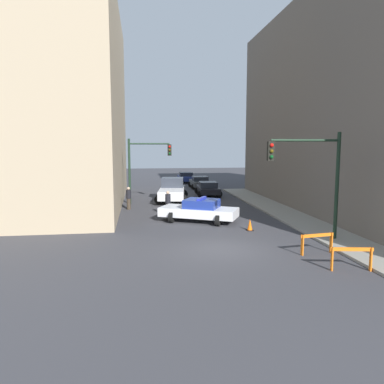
{
  "coord_description": "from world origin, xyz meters",
  "views": [
    {
      "loc": [
        -3.59,
        -16.14,
        4.7
      ],
      "look_at": [
        -0.29,
        7.41,
        1.71
      ],
      "focal_mm": 35.0,
      "sensor_mm": 36.0,
      "label": 1
    }
  ],
  "objects_px": {
    "parked_car_mid": "(200,182)",
    "barrier_mid": "(317,240)",
    "barrier_front": "(352,255)",
    "parked_car_near": "(208,188)",
    "traffic_cone": "(250,225)",
    "police_car": "(199,210)",
    "white_truck": "(172,190)",
    "traffic_light_near": "(315,170)",
    "traffic_light_far": "(143,162)",
    "parked_car_far": "(186,177)",
    "pedestrian_crossing": "(168,203)",
    "pedestrian_corner": "(129,198)"
  },
  "relations": [
    {
      "from": "traffic_light_near",
      "to": "parked_car_far",
      "type": "xyz_separation_m",
      "value": [
        -2.58,
        29.79,
        -2.86
      ]
    },
    {
      "from": "traffic_light_far",
      "to": "barrier_front",
      "type": "distance_m",
      "value": 19.18
    },
    {
      "from": "police_car",
      "to": "parked_car_mid",
      "type": "distance_m",
      "value": 18.05
    },
    {
      "from": "white_truck",
      "to": "parked_car_near",
      "type": "bearing_deg",
      "value": 46.01
    },
    {
      "from": "parked_car_mid",
      "to": "parked_car_far",
      "type": "relative_size",
      "value": 1.0
    },
    {
      "from": "traffic_light_near",
      "to": "parked_car_near",
      "type": "relative_size",
      "value": 1.19
    },
    {
      "from": "parked_car_mid",
      "to": "pedestrian_corner",
      "type": "xyz_separation_m",
      "value": [
        -7.32,
        -12.71,
        0.19
      ]
    },
    {
      "from": "traffic_light_near",
      "to": "pedestrian_crossing",
      "type": "bearing_deg",
      "value": 129.8
    },
    {
      "from": "traffic_light_far",
      "to": "white_truck",
      "type": "xyz_separation_m",
      "value": [
        2.39,
        1.19,
        -2.49
      ]
    },
    {
      "from": "barrier_front",
      "to": "parked_car_near",
      "type": "bearing_deg",
      "value": 94.07
    },
    {
      "from": "parked_car_mid",
      "to": "barrier_front",
      "type": "distance_m",
      "value": 27.59
    },
    {
      "from": "parked_car_near",
      "to": "traffic_light_near",
      "type": "bearing_deg",
      "value": -80.28
    },
    {
      "from": "traffic_cone",
      "to": "police_car",
      "type": "bearing_deg",
      "value": 130.93
    },
    {
      "from": "barrier_front",
      "to": "traffic_cone",
      "type": "distance_m",
      "value": 7.23
    },
    {
      "from": "police_car",
      "to": "white_truck",
      "type": "height_order",
      "value": "white_truck"
    },
    {
      "from": "barrier_front",
      "to": "pedestrian_crossing",
      "type": "bearing_deg",
      "value": 116.37
    },
    {
      "from": "parked_car_mid",
      "to": "barrier_mid",
      "type": "bearing_deg",
      "value": -87.46
    },
    {
      "from": "pedestrian_crossing",
      "to": "pedestrian_corner",
      "type": "distance_m",
      "value": 3.86
    },
    {
      "from": "traffic_light_near",
      "to": "pedestrian_crossing",
      "type": "height_order",
      "value": "traffic_light_near"
    },
    {
      "from": "pedestrian_crossing",
      "to": "barrier_front",
      "type": "height_order",
      "value": "pedestrian_crossing"
    },
    {
      "from": "traffic_light_far",
      "to": "parked_car_near",
      "type": "height_order",
      "value": "traffic_light_far"
    },
    {
      "from": "white_truck",
      "to": "police_car",
      "type": "bearing_deg",
      "value": -76.61
    },
    {
      "from": "traffic_light_near",
      "to": "traffic_cone",
      "type": "bearing_deg",
      "value": 130.84
    },
    {
      "from": "traffic_light_far",
      "to": "parked_car_far",
      "type": "distance_m",
      "value": 17.73
    },
    {
      "from": "parked_car_mid",
      "to": "police_car",
      "type": "bearing_deg",
      "value": -99.08
    },
    {
      "from": "traffic_light_near",
      "to": "traffic_light_far",
      "type": "relative_size",
      "value": 1.0
    },
    {
      "from": "traffic_light_near",
      "to": "parked_car_mid",
      "type": "distance_m",
      "value": 23.52
    },
    {
      "from": "parked_car_far",
      "to": "barrier_front",
      "type": "relative_size",
      "value": 2.73
    },
    {
      "from": "parked_car_near",
      "to": "parked_car_mid",
      "type": "bearing_deg",
      "value": 91.07
    },
    {
      "from": "police_car",
      "to": "pedestrian_crossing",
      "type": "bearing_deg",
      "value": 64.0
    },
    {
      "from": "traffic_light_near",
      "to": "barrier_mid",
      "type": "relative_size",
      "value": 3.27
    },
    {
      "from": "parked_car_near",
      "to": "parked_car_far",
      "type": "distance_m",
      "value": 12.61
    },
    {
      "from": "barrier_front",
      "to": "parked_car_mid",
      "type": "bearing_deg",
      "value": 92.76
    },
    {
      "from": "white_truck",
      "to": "traffic_light_near",
      "type": "bearing_deg",
      "value": -61.0
    },
    {
      "from": "traffic_light_far",
      "to": "pedestrian_corner",
      "type": "distance_m",
      "value": 3.79
    },
    {
      "from": "police_car",
      "to": "pedestrian_crossing",
      "type": "relative_size",
      "value": 3.03
    },
    {
      "from": "traffic_light_far",
      "to": "parked_car_mid",
      "type": "height_order",
      "value": "traffic_light_far"
    },
    {
      "from": "barrier_mid",
      "to": "pedestrian_corner",
      "type": "bearing_deg",
      "value": 123.61
    },
    {
      "from": "traffic_light_far",
      "to": "barrier_front",
      "type": "relative_size",
      "value": 3.28
    },
    {
      "from": "parked_car_far",
      "to": "barrier_mid",
      "type": "bearing_deg",
      "value": -85.97
    },
    {
      "from": "traffic_light_far",
      "to": "pedestrian_corner",
      "type": "xyz_separation_m",
      "value": [
        -1.13,
        -2.57,
        -2.54
      ]
    },
    {
      "from": "parked_car_near",
      "to": "pedestrian_corner",
      "type": "height_order",
      "value": "pedestrian_corner"
    },
    {
      "from": "parked_car_mid",
      "to": "traffic_cone",
      "type": "bearing_deg",
      "value": -91.26
    },
    {
      "from": "white_truck",
      "to": "parked_car_near",
      "type": "distance_m",
      "value": 4.61
    },
    {
      "from": "parked_car_near",
      "to": "parked_car_far",
      "type": "bearing_deg",
      "value": 95.41
    },
    {
      "from": "parked_car_mid",
      "to": "parked_car_far",
      "type": "height_order",
      "value": "same"
    },
    {
      "from": "parked_car_near",
      "to": "pedestrian_corner",
      "type": "relative_size",
      "value": 2.64
    },
    {
      "from": "pedestrian_crossing",
      "to": "barrier_front",
      "type": "xyz_separation_m",
      "value": [
        5.98,
        -12.06,
        -0.24
      ]
    },
    {
      "from": "parked_car_near",
      "to": "barrier_mid",
      "type": "distance_m",
      "value": 19.28
    },
    {
      "from": "white_truck",
      "to": "barrier_front",
      "type": "height_order",
      "value": "white_truck"
    }
  ]
}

